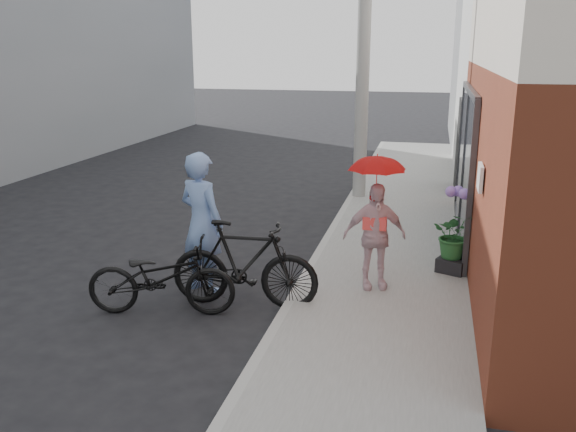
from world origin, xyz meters
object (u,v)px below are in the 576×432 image
(bike_left, at_px, (161,277))
(kimono_woman, at_px, (374,236))
(utility_pole, at_px, (364,35))
(bike_right, at_px, (244,264))
(planter, at_px, (453,264))
(officer, at_px, (202,223))

(bike_left, bearing_deg, kimono_woman, -75.43)
(utility_pole, distance_m, bike_right, 6.69)
(bike_left, bearing_deg, planter, -71.28)
(bike_left, bearing_deg, utility_pole, -26.15)
(officer, xyz_separation_m, bike_right, (0.71, -0.38, -0.40))
(utility_pole, height_order, bike_left, utility_pole)
(utility_pole, relative_size, bike_right, 3.64)
(officer, height_order, kimono_woman, officer)
(officer, relative_size, planter, 4.94)
(planter, bearing_deg, officer, -159.78)
(bike_left, xyz_separation_m, planter, (3.60, 2.08, -0.26))
(officer, height_order, bike_right, officer)
(utility_pole, height_order, bike_right, utility_pole)
(utility_pole, xyz_separation_m, officer, (-1.46, -5.59, -2.53))
(bike_left, height_order, kimono_woman, kimono_woman)
(officer, xyz_separation_m, kimono_woman, (2.29, 0.38, -0.13))
(planter, bearing_deg, utility_pole, 113.61)
(officer, distance_m, bike_left, 1.00)
(utility_pole, distance_m, bike_left, 7.30)
(utility_pole, height_order, planter, utility_pole)
(bike_right, bearing_deg, planter, -62.04)
(kimono_woman, xyz_separation_m, planter, (1.08, 0.86, -0.62))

